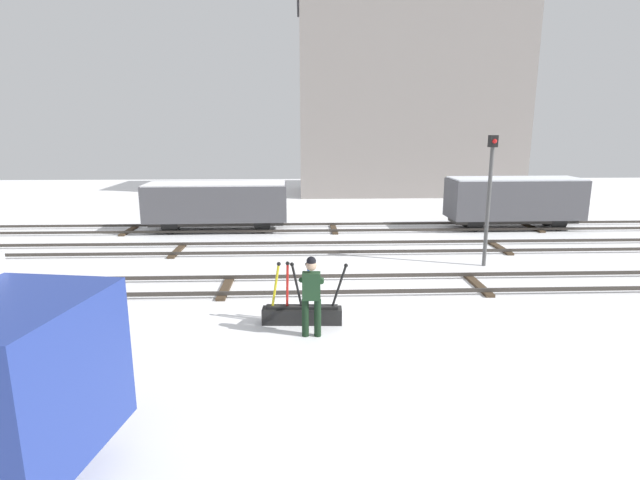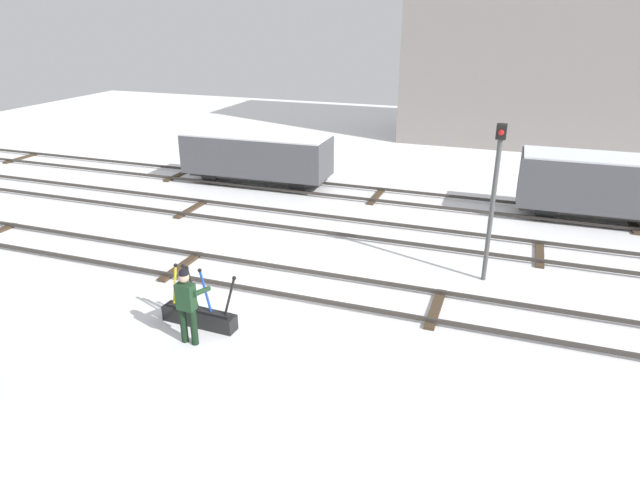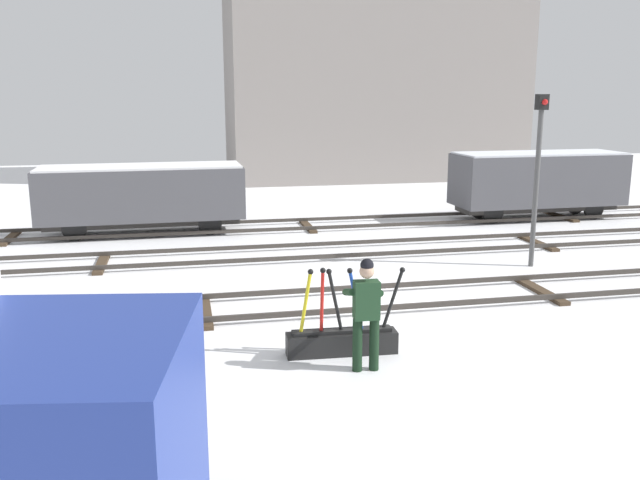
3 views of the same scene
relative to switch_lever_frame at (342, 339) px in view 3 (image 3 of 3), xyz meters
name	(u,v)px [view 3 (image 3 of 3)]	position (x,y,z in m)	size (l,w,h in m)	color
ground_plane	(381,303)	(1.42, 2.49, -0.25)	(60.00, 60.00, 0.00)	white
track_main_line	(381,298)	(1.42, 2.49, -0.15)	(44.00, 1.94, 0.18)	#38332D
track_siding_near	(334,250)	(1.42, 6.78, -0.14)	(44.00, 1.94, 0.18)	#38332D
track_siding_far	(308,224)	(1.42, 10.46, -0.14)	(44.00, 1.94, 0.18)	#38332D
switch_lever_frame	(342,339)	(0.00, 0.00, 0.00)	(1.94, 0.44, 1.45)	black
rail_worker	(366,308)	(0.20, -0.69, 0.73)	(0.55, 0.68, 1.75)	black
signal_post	(538,164)	(5.88, 4.58, 2.25)	(0.24, 0.32, 4.13)	#4C4C4C
apartment_building	(373,54)	(7.15, 23.29, 5.84)	(14.60, 6.51, 12.18)	gray
freight_car_near_switch	(538,180)	(9.28, 10.46, 1.04)	(5.70, 2.01, 2.24)	#2D2B28
freight_car_mid_siding	(142,194)	(-3.58, 10.46, 0.96)	(5.97, 2.07, 2.07)	#2D2B28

